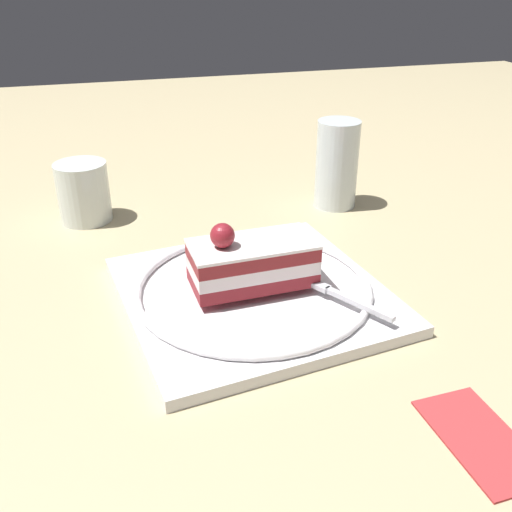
{
  "coord_description": "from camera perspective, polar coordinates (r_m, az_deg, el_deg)",
  "views": [
    {
      "loc": [
        0.47,
        -0.13,
        0.31
      ],
      "look_at": [
        -0.01,
        0.0,
        0.05
      ],
      "focal_mm": 40.34,
      "sensor_mm": 36.0,
      "label": 1
    }
  ],
  "objects": [
    {
      "name": "ground_plane",
      "position": [
        0.58,
        -0.11,
        -4.67
      ],
      "size": [
        2.4,
        2.4,
        0.0
      ],
      "primitive_type": "plane",
      "color": "tan"
    },
    {
      "name": "dessert_plate",
      "position": [
        0.58,
        0.0,
        -3.52
      ],
      "size": [
        0.28,
        0.28,
        0.02
      ],
      "color": "white",
      "rests_on": "ground_plane"
    },
    {
      "name": "fork",
      "position": [
        0.55,
        8.02,
        -3.72
      ],
      "size": [
        0.11,
        0.07,
        0.0
      ],
      "color": "silver",
      "rests_on": "dessert_plate"
    },
    {
      "name": "drink_glass_near",
      "position": [
        0.79,
        7.99,
        8.68
      ],
      "size": [
        0.06,
        0.06,
        0.12
      ],
      "color": "silver",
      "rests_on": "ground_plane"
    },
    {
      "name": "cake_slice",
      "position": [
        0.56,
        -0.93,
        -0.61
      ],
      "size": [
        0.06,
        0.12,
        0.07
      ],
      "color": "maroon",
      "rests_on": "dessert_plate"
    },
    {
      "name": "folded_napkin",
      "position": [
        0.46,
        21.4,
        -16.46
      ],
      "size": [
        0.1,
        0.06,
        0.0
      ],
      "primitive_type": "cube",
      "rotation": [
        0.0,
        0.0,
        0.03
      ],
      "color": "#B33335",
      "rests_on": "ground_plane"
    },
    {
      "name": "drink_glass_far",
      "position": [
        0.77,
        -16.72,
        5.91
      ],
      "size": [
        0.07,
        0.07,
        0.08
      ],
      "color": "white",
      "rests_on": "ground_plane"
    }
  ]
}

